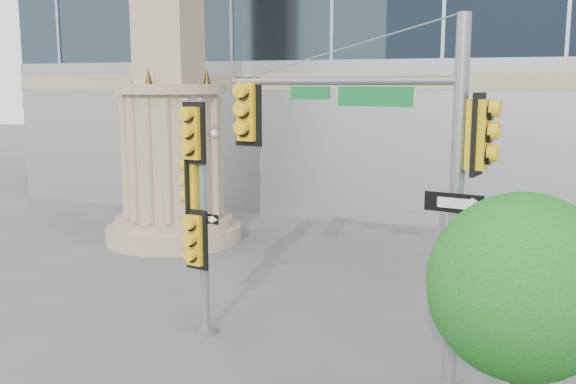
% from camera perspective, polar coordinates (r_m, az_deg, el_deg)
% --- Properties ---
extents(monument, '(4.40, 4.40, 16.60)m').
position_cam_1_polar(monument, '(21.04, -10.48, 10.53)').
color(monument, tan).
rests_on(monument, ground).
extents(main_signal_pole, '(4.71, 1.45, 6.16)m').
position_cam_1_polar(main_signal_pole, '(10.82, 9.21, 2.74)').
color(main_signal_pole, slate).
rests_on(main_signal_pole, ground).
extents(secondary_signal_pole, '(0.84, 0.74, 4.82)m').
position_cam_1_polar(secondary_signal_pole, '(12.89, -8.06, -0.60)').
color(secondary_signal_pole, slate).
rests_on(secondary_signal_pole, ground).
extents(street_tree, '(2.42, 2.36, 3.77)m').
position_cam_1_polar(street_tree, '(8.63, 20.35, -8.53)').
color(street_tree, tan).
rests_on(street_tree, ground).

